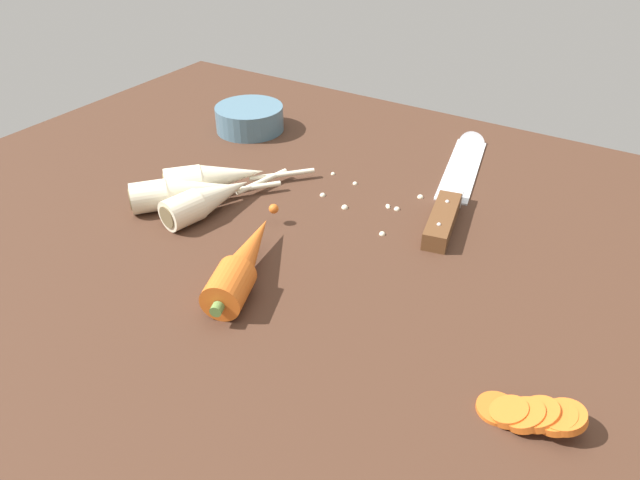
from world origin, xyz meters
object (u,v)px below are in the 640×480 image
at_px(whole_carrot, 243,262).
at_px(parsnip_mid_left, 181,192).
at_px(parsnip_mid_right, 215,178).
at_px(chefs_knife, 458,179).
at_px(prep_bowl, 250,117).
at_px(carrot_slice_stack, 532,414).
at_px(parsnip_front, 209,199).

bearing_deg(whole_carrot, parsnip_mid_left, 154.29).
bearing_deg(parsnip_mid_right, chefs_knife, 35.72).
distance_m(parsnip_mid_left, prep_bowl, 0.25).
xyz_separation_m(carrot_slice_stack, prep_bowl, (-0.55, 0.35, 0.01)).
bearing_deg(whole_carrot, carrot_slice_stack, -5.11).
xyz_separation_m(whole_carrot, carrot_slice_stack, (0.31, -0.03, -0.01)).
xyz_separation_m(chefs_knife, parsnip_mid_left, (-0.28, -0.25, 0.01)).
height_order(whole_carrot, parsnip_front, whole_carrot).
xyz_separation_m(parsnip_mid_right, prep_bowl, (-0.09, 0.19, 0.00)).
distance_m(parsnip_mid_right, prep_bowl, 0.21).
bearing_deg(parsnip_front, parsnip_mid_right, 123.13).
relative_size(carrot_slice_stack, prep_bowl, 0.77).
relative_size(parsnip_front, prep_bowl, 1.75).
bearing_deg(parsnip_front, carrot_slice_stack, -14.47).
relative_size(parsnip_front, carrot_slice_stack, 2.29).
relative_size(chefs_knife, whole_carrot, 1.83).
xyz_separation_m(chefs_knife, carrot_slice_stack, (0.20, -0.35, 0.00)).
height_order(parsnip_front, carrot_slice_stack, parsnip_front).
bearing_deg(whole_carrot, chefs_knife, 70.05).
xyz_separation_m(chefs_knife, prep_bowl, (-0.36, -0.01, 0.01)).
bearing_deg(carrot_slice_stack, chefs_knife, 119.09).
bearing_deg(parsnip_front, whole_carrot, -34.89).
bearing_deg(whole_carrot, prep_bowl, 126.80).
xyz_separation_m(chefs_knife, parsnip_front, (-0.24, -0.24, 0.01)).
height_order(parsnip_front, prep_bowl, same).
bearing_deg(carrot_slice_stack, parsnip_mid_left, 167.43).
bearing_deg(parsnip_mid_left, chefs_knife, 41.32).
distance_m(chefs_knife, parsnip_front, 0.34).
xyz_separation_m(chefs_knife, whole_carrot, (-0.12, -0.33, 0.01)).
xyz_separation_m(parsnip_front, parsnip_mid_left, (-0.04, -0.01, -0.00)).
distance_m(chefs_knife, parsnip_mid_right, 0.33).
height_order(chefs_knife, carrot_slice_stack, same).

